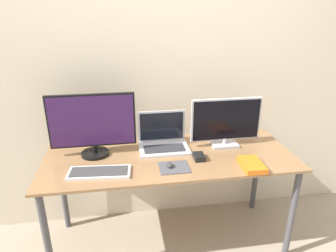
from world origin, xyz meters
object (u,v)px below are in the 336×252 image
Objects in this scene: power_brick at (199,157)px; monitor_left at (92,124)px; mouse at (170,165)px; keyboard at (99,172)px; book at (252,165)px; monitor_right at (226,122)px; laptop at (163,139)px.

monitor_left is at bearing 165.42° from power_brick.
power_brick reaches higher than mouse.
monitor_left is 0.35m from keyboard.
monitor_left is 1.10m from book.
monitor_left is 0.95m from monitor_right.
monitor_left is 9.87× the size of mouse.
keyboard is at bearing -179.40° from mouse.
monitor_right is 0.56m from mouse.
monitor_right is 0.39m from book.
mouse is (-0.46, -0.27, -0.17)m from monitor_right.
mouse is at bearing -90.25° from laptop.
monitor_right is 5.24× the size of power_brick.
book is at bearing -18.62° from monitor_left.
power_brick is (0.22, -0.23, -0.04)m from laptop.
mouse is at bearing -149.90° from monitor_right.
laptop is 0.32m from power_brick.
laptop reaches higher than power_brick.
book is at bearing -27.05° from power_brick.
monitor_right is 8.79× the size of mouse.
monitor_left is at bearing 161.38° from book.
monitor_right is at bearing 0.00° from monitor_left.
keyboard is 0.45m from mouse.
mouse is (-0.00, -0.32, -0.04)m from laptop.
book is (0.98, -0.07, 0.01)m from keyboard.
power_brick is at bearing 152.95° from book.
keyboard is 0.67m from power_brick.
keyboard is at bearing 175.80° from book.
keyboard is at bearing -172.48° from power_brick.
mouse is (0.49, -0.27, -0.21)m from monitor_left.
mouse is 0.23m from power_brick.
power_brick is (0.71, -0.18, -0.21)m from monitor_left.
laptop is 0.56m from keyboard.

